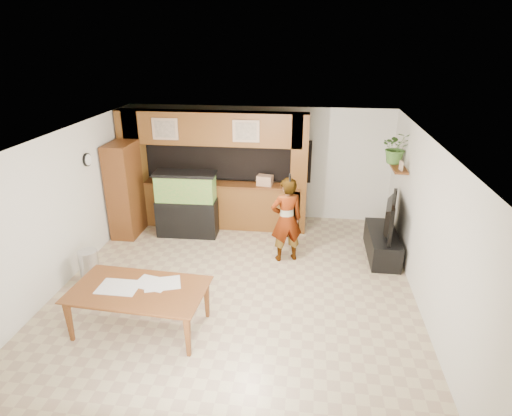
# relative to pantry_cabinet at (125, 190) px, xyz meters

# --- Properties ---
(floor) EXTENTS (6.50, 6.50, 0.00)m
(floor) POSITION_rel_pantry_cabinet_xyz_m (2.70, -1.85, -1.01)
(floor) COLOR tan
(floor) RESTS_ON ground
(ceiling) EXTENTS (6.50, 6.50, 0.00)m
(ceiling) POSITION_rel_pantry_cabinet_xyz_m (2.70, -1.85, 1.59)
(ceiling) COLOR white
(ceiling) RESTS_ON wall_back
(wall_back) EXTENTS (6.00, 0.00, 6.00)m
(wall_back) POSITION_rel_pantry_cabinet_xyz_m (2.70, 1.40, 0.29)
(wall_back) COLOR silver
(wall_back) RESTS_ON floor
(wall_left) EXTENTS (0.00, 6.50, 6.50)m
(wall_left) POSITION_rel_pantry_cabinet_xyz_m (-0.30, -1.85, 0.29)
(wall_left) COLOR silver
(wall_left) RESTS_ON floor
(wall_right) EXTENTS (0.00, 6.50, 6.50)m
(wall_right) POSITION_rel_pantry_cabinet_xyz_m (5.70, -1.85, 0.29)
(wall_right) COLOR silver
(wall_right) RESTS_ON floor
(partition) EXTENTS (4.20, 0.99, 2.60)m
(partition) POSITION_rel_pantry_cabinet_xyz_m (1.75, 0.79, 0.30)
(partition) COLOR brown
(partition) RESTS_ON floor
(wall_clock) EXTENTS (0.05, 0.25, 0.25)m
(wall_clock) POSITION_rel_pantry_cabinet_xyz_m (-0.27, -0.85, 0.89)
(wall_clock) COLOR black
(wall_clock) RESTS_ON wall_left
(wall_shelf) EXTENTS (0.25, 0.90, 0.04)m
(wall_shelf) POSITION_rel_pantry_cabinet_xyz_m (5.55, 0.10, 0.69)
(wall_shelf) COLOR brown
(wall_shelf) RESTS_ON wall_right
(pantry_cabinet) EXTENTS (0.50, 0.83, 2.02)m
(pantry_cabinet) POSITION_rel_pantry_cabinet_xyz_m (0.00, 0.00, 0.00)
(pantry_cabinet) COLOR brown
(pantry_cabinet) RESTS_ON floor
(trash_can) EXTENTS (0.33, 0.33, 0.61)m
(trash_can) POSITION_rel_pantry_cabinet_xyz_m (0.13, -2.01, -0.70)
(trash_can) COLOR #B2B2B7
(trash_can) RESTS_ON floor
(aquarium) EXTENTS (1.28, 0.48, 1.42)m
(aquarium) POSITION_rel_pantry_cabinet_xyz_m (1.30, 0.10, -0.31)
(aquarium) COLOR black
(aquarium) RESTS_ON floor
(tv_stand) EXTENTS (0.54, 1.47, 0.49)m
(tv_stand) POSITION_rel_pantry_cabinet_xyz_m (5.35, -0.34, -0.76)
(tv_stand) COLOR black
(tv_stand) RESTS_ON floor
(television) EXTENTS (0.41, 1.26, 0.72)m
(television) POSITION_rel_pantry_cabinet_xyz_m (5.35, -0.34, -0.16)
(television) COLOR black
(television) RESTS_ON tv_stand
(photo_frame) EXTENTS (0.06, 0.14, 0.18)m
(photo_frame) POSITION_rel_pantry_cabinet_xyz_m (5.55, -0.20, 0.80)
(photo_frame) COLOR tan
(photo_frame) RESTS_ON wall_shelf
(potted_plant) EXTENTS (0.60, 0.53, 0.63)m
(potted_plant) POSITION_rel_pantry_cabinet_xyz_m (5.52, 0.28, 1.03)
(potted_plant) COLOR #406D2B
(potted_plant) RESTS_ON wall_shelf
(person) EXTENTS (0.71, 0.59, 1.67)m
(person) POSITION_rel_pantry_cabinet_xyz_m (3.48, -0.74, -0.17)
(person) COLOR #987753
(person) RESTS_ON floor
(microphone) EXTENTS (0.04, 0.10, 0.17)m
(microphone) POSITION_rel_pantry_cabinet_xyz_m (3.53, -0.90, 0.71)
(microphone) COLOR black
(microphone) RESTS_ON person
(dining_table) EXTENTS (2.00, 1.19, 0.68)m
(dining_table) POSITION_rel_pantry_cabinet_xyz_m (1.50, -3.17, -0.67)
(dining_table) COLOR brown
(dining_table) RESTS_ON floor
(newspaper_a) EXTENTS (0.61, 0.52, 0.01)m
(newspaper_a) POSITION_rel_pantry_cabinet_xyz_m (1.80, -2.96, -0.32)
(newspaper_a) COLOR silver
(newspaper_a) RESTS_ON dining_table
(newspaper_b) EXTENTS (0.58, 0.43, 0.01)m
(newspaper_b) POSITION_rel_pantry_cabinet_xyz_m (1.20, -3.13, -0.32)
(newspaper_b) COLOR silver
(newspaper_b) RESTS_ON dining_table
(newspaper_c) EXTENTS (0.56, 0.46, 0.01)m
(newspaper_c) POSITION_rel_pantry_cabinet_xyz_m (1.65, -2.97, -0.32)
(newspaper_c) COLOR silver
(newspaper_c) RESTS_ON dining_table
(counter_box) EXTENTS (0.36, 0.27, 0.22)m
(counter_box) POSITION_rel_pantry_cabinet_xyz_m (2.92, 0.60, 0.14)
(counter_box) COLOR #A37858
(counter_box) RESTS_ON partition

